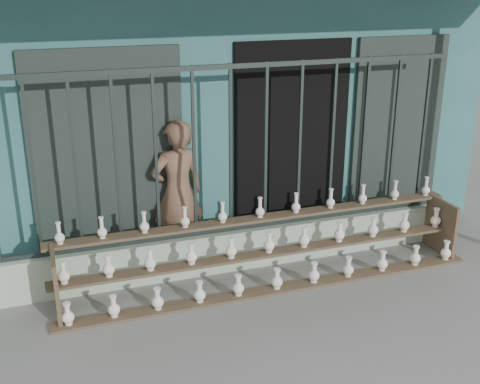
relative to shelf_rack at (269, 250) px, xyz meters
name	(u,v)px	position (x,y,z in m)	size (l,w,h in m)	color
ground	(275,329)	(-0.28, -0.89, -0.36)	(60.00, 60.00, 0.00)	slate
workshop_building	(168,80)	(-0.28, 3.34, 1.26)	(7.40, 6.60, 3.21)	#316967
parapet_wall	(231,249)	(-0.28, 0.41, -0.13)	(5.00, 0.20, 0.45)	#B4CBAE
security_fence	(231,151)	(-0.28, 0.41, 0.99)	(5.00, 0.04, 1.80)	#283330
shelf_rack	(269,250)	(0.00, 0.00, 0.00)	(4.50, 0.68, 0.85)	brown
elderly_woman	(178,193)	(-0.77, 0.77, 0.46)	(0.60, 0.39, 1.64)	brown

